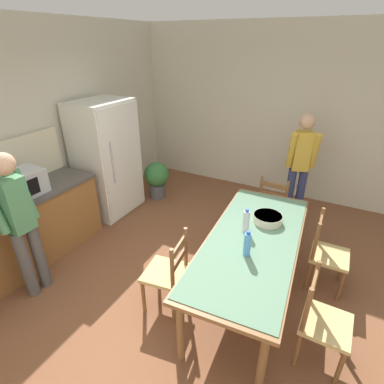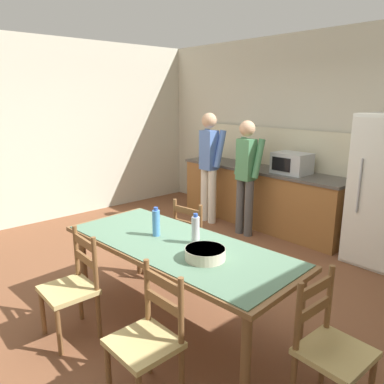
% 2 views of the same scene
% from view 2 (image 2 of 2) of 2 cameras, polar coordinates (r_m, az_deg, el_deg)
% --- Properties ---
extents(ground_plane, '(8.32, 8.32, 0.00)m').
position_cam_2_polar(ground_plane, '(4.19, -1.09, -14.06)').
color(ground_plane, brown).
extents(wall_back, '(6.52, 0.12, 2.90)m').
position_cam_2_polar(wall_back, '(5.81, 19.38, 8.18)').
color(wall_back, beige).
rests_on(wall_back, ground).
extents(wall_left, '(0.12, 5.20, 2.90)m').
position_cam_2_polar(wall_left, '(6.54, -20.35, 8.71)').
color(wall_left, beige).
rests_on(wall_left, ground).
extents(kitchen_counter, '(2.88, 0.66, 0.91)m').
position_cam_2_polar(kitchen_counter, '(6.03, 10.36, -0.61)').
color(kitchen_counter, brown).
rests_on(kitchen_counter, ground).
extents(counter_splashback, '(2.84, 0.03, 0.60)m').
position_cam_2_polar(counter_splashback, '(6.13, 12.49, 6.71)').
color(counter_splashback, beige).
rests_on(counter_splashback, kitchen_counter).
extents(microwave, '(0.50, 0.39, 0.30)m').
position_cam_2_polar(microwave, '(5.58, 14.96, 4.26)').
color(microwave, '#B2B7BC').
rests_on(microwave, kitchen_counter).
extents(paper_bag, '(0.24, 0.16, 0.36)m').
position_cam_2_polar(paper_bag, '(6.05, 8.35, 5.66)').
color(paper_bag, tan).
rests_on(paper_bag, kitchen_counter).
extents(dining_table, '(2.27, 1.07, 0.76)m').
position_cam_2_polar(dining_table, '(3.30, -2.25, -9.01)').
color(dining_table, brown).
rests_on(dining_table, ground).
extents(bottle_near_centre, '(0.07, 0.07, 0.27)m').
position_cam_2_polar(bottle_near_centre, '(3.42, -5.49, -4.66)').
color(bottle_near_centre, '#4C8ED6').
rests_on(bottle_near_centre, dining_table).
extents(bottle_off_centre, '(0.07, 0.07, 0.27)m').
position_cam_2_polar(bottle_off_centre, '(3.23, 0.54, -5.77)').
color(bottle_off_centre, silver).
rests_on(bottle_off_centre, dining_table).
extents(serving_bowl, '(0.32, 0.32, 0.09)m').
position_cam_2_polar(serving_bowl, '(2.96, 2.01, -9.26)').
color(serving_bowl, beige).
rests_on(serving_bowl, dining_table).
extents(chair_side_near_left, '(0.43, 0.41, 0.91)m').
position_cam_2_polar(chair_side_near_left, '(3.39, -17.74, -13.67)').
color(chair_side_near_left, brown).
rests_on(chair_side_near_left, ground).
extents(chair_head_end, '(0.41, 0.43, 0.91)m').
position_cam_2_polar(chair_head_end, '(2.72, 20.27, -21.41)').
color(chair_head_end, brown).
rests_on(chair_head_end, ground).
extents(chair_side_near_right, '(0.43, 0.41, 0.91)m').
position_cam_2_polar(chair_side_near_right, '(2.67, -6.69, -21.41)').
color(chair_side_near_right, brown).
rests_on(chair_side_near_right, ground).
extents(chair_side_far_left, '(0.47, 0.46, 0.91)m').
position_cam_2_polar(chair_side_far_left, '(4.21, 0.50, -7.30)').
color(chair_side_far_left, brown).
rests_on(chair_side_far_left, ground).
extents(person_at_sink, '(0.44, 0.30, 1.75)m').
position_cam_2_polar(person_at_sink, '(5.95, 2.63, 4.59)').
color(person_at_sink, silver).
rests_on(person_at_sink, ground).
extents(person_at_counter, '(0.42, 0.29, 1.67)m').
position_cam_2_polar(person_at_counter, '(5.43, 8.25, 3.01)').
color(person_at_counter, '#4C4C4C').
rests_on(person_at_counter, ground).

